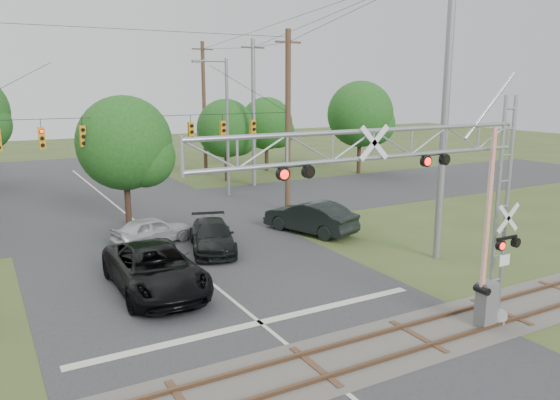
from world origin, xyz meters
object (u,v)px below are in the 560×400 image
crossing_gantry (429,196)px  streetlight (225,120)px  car_dark (212,236)px  traffic_signal_span (154,129)px  sedan_silver (153,230)px  pickup_black (155,269)px

crossing_gantry → streetlight: bearing=80.3°
car_dark → streetlight: (6.19, 12.35, 4.85)m
crossing_gantry → traffic_signal_span: size_ratio=0.60×
traffic_signal_span → streetlight: (7.18, 6.63, -0.10)m
traffic_signal_span → streetlight: 9.77m
sedan_silver → streetlight: size_ratio=0.42×
sedan_silver → streetlight: (8.42, 9.68, 4.87)m
traffic_signal_span → car_dark: (0.99, -5.72, -4.95)m
traffic_signal_span → car_dark: 7.63m
car_dark → traffic_signal_span: bearing=117.0°
traffic_signal_span → car_dark: traffic_signal_span is taller
crossing_gantry → car_dark: (-1.93, 12.64, -4.08)m
pickup_black → sedan_silver: 6.93m
pickup_black → sedan_silver: pickup_black is taller
sedan_silver → crossing_gantry: bearing=-176.2°
car_dark → crossing_gantry: bearing=-64.1°
pickup_black → streetlight: bearing=58.6°
sedan_silver → traffic_signal_span: bearing=-33.6°
car_dark → sedan_silver: bearing=147.0°
traffic_signal_span → pickup_black: bearing=-107.7°
crossing_gantry → streetlight: (4.26, 25.00, 0.77)m
car_dark → streetlight: 14.65m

